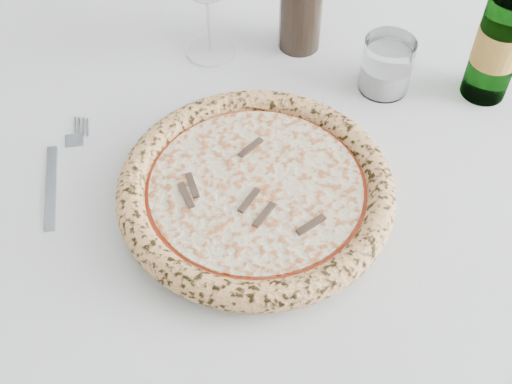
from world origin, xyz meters
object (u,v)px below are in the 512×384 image
plate (256,198)px  beer_bottle (502,36)px  tumbler (386,68)px  pizza (256,189)px  dining_table (268,187)px

plate → beer_bottle: size_ratio=1.22×
plate → tumbler: 0.29m
pizza → beer_bottle: bearing=42.2°
plate → pizza: (-0.00, -0.00, 0.02)m
tumbler → beer_bottle: bearing=5.7°
dining_table → plate: (-0.00, -0.10, 0.10)m
plate → beer_bottle: bearing=42.2°
dining_table → tumbler: (0.15, 0.15, 0.12)m
plate → beer_bottle: beer_bottle is taller
beer_bottle → dining_table: bearing=-150.7°
plate → pizza: size_ratio=0.89×
pizza → tumbler: tumbler is taller
dining_table → pizza: size_ratio=4.28×
beer_bottle → tumbler: bearing=-174.3°
tumbler → dining_table: bearing=-134.5°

